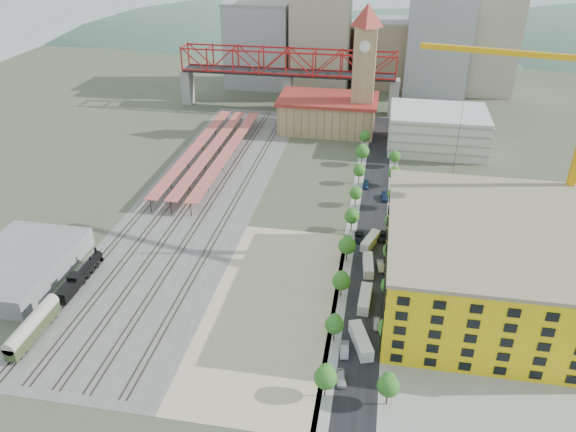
% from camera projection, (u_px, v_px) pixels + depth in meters
% --- Properties ---
extents(ground, '(400.00, 400.00, 0.00)m').
position_uv_depth(ground, '(310.00, 236.00, 150.44)').
color(ground, '#474C38').
rests_on(ground, ground).
extents(ballast_strip, '(36.00, 165.00, 0.06)m').
position_uv_depth(ballast_strip, '(202.00, 196.00, 171.02)').
color(ballast_strip, '#605E59').
rests_on(ballast_strip, ground).
extents(dirt_lot, '(28.00, 67.00, 0.06)m').
position_uv_depth(dirt_lot, '(272.00, 307.00, 123.93)').
color(dirt_lot, tan).
rests_on(dirt_lot, ground).
extents(street_asphalt, '(12.00, 170.00, 0.06)m').
position_uv_depth(street_asphalt, '(373.00, 215.00, 160.87)').
color(street_asphalt, black).
rests_on(street_asphalt, ground).
extents(sidewalk_west, '(3.00, 170.00, 0.04)m').
position_uv_depth(sidewalk_west, '(354.00, 213.00, 161.72)').
color(sidewalk_west, gray).
rests_on(sidewalk_west, ground).
extents(sidewalk_east, '(3.00, 170.00, 0.04)m').
position_uv_depth(sidewalk_east, '(392.00, 216.00, 160.03)').
color(sidewalk_east, gray).
rests_on(sidewalk_east, ground).
extents(construction_pad, '(50.00, 90.00, 0.06)m').
position_uv_depth(construction_pad, '(495.00, 299.00, 126.29)').
color(construction_pad, gray).
rests_on(construction_pad, ground).
extents(rail_tracks, '(26.56, 160.00, 0.18)m').
position_uv_depth(rail_tracks, '(196.00, 195.00, 171.24)').
color(rail_tracks, '#382B23').
rests_on(rail_tracks, ground).
extents(platform_canopies, '(16.00, 80.00, 4.12)m').
position_uv_depth(platform_canopies, '(211.00, 149.00, 193.53)').
color(platform_canopies, '#B64E46').
rests_on(platform_canopies, ground).
extents(station_hall, '(38.00, 24.00, 13.10)m').
position_uv_depth(station_hall, '(328.00, 113.00, 218.53)').
color(station_hall, tan).
rests_on(station_hall, ground).
extents(clock_tower, '(12.00, 12.00, 52.00)m').
position_uv_depth(clock_tower, '(365.00, 59.00, 204.11)').
color(clock_tower, tan).
rests_on(clock_tower, ground).
extents(parking_garage, '(34.00, 26.00, 14.00)m').
position_uv_depth(parking_garage, '(437.00, 130.00, 201.74)').
color(parking_garage, silver).
rests_on(parking_garage, ground).
extents(truss_bridge, '(94.00, 9.60, 25.60)m').
position_uv_depth(truss_bridge, '(288.00, 65.00, 235.48)').
color(truss_bridge, gray).
rests_on(truss_bridge, ground).
extents(construction_building, '(44.60, 50.60, 18.80)m').
position_uv_depth(construction_building, '(489.00, 263.00, 122.20)').
color(construction_building, yellow).
rests_on(construction_building, ground).
extents(warehouse, '(22.00, 32.00, 5.00)m').
position_uv_depth(warehouse, '(19.00, 266.00, 133.56)').
color(warehouse, gray).
rests_on(warehouse, ground).
extents(street_trees, '(15.40, 124.40, 8.00)m').
position_uv_depth(street_trees, '(371.00, 232.00, 152.28)').
color(street_trees, '#30681F').
rests_on(street_trees, ground).
extents(skyline, '(133.00, 46.00, 60.00)m').
position_uv_depth(skyline, '(370.00, 40.00, 260.68)').
color(skyline, '#9EA0A3').
rests_on(skyline, ground).
extents(distant_hills, '(647.00, 264.00, 227.00)m').
position_uv_depth(distant_hills, '(421.00, 153.00, 405.84)').
color(distant_hills, '#4C6B59').
rests_on(distant_hills, ground).
extents(locomotive, '(2.54, 19.57, 4.89)m').
position_uv_depth(locomotive, '(82.00, 274.00, 131.66)').
color(locomotive, black).
rests_on(locomotive, ground).
extents(coach, '(2.81, 16.31, 5.12)m').
position_uv_depth(coach, '(33.00, 327.00, 113.97)').
color(coach, '#2C391F').
rests_on(coach, ground).
extents(tower_crane, '(52.41, 12.83, 56.77)m').
position_uv_depth(tower_crane, '(570.00, 118.00, 128.37)').
color(tower_crane, '#EEA40F').
rests_on(tower_crane, ground).
extents(site_trailer_a, '(5.69, 10.20, 2.71)m').
position_uv_depth(site_trailer_a, '(361.00, 341.00, 112.36)').
color(site_trailer_a, silver).
rests_on(site_trailer_a, ground).
extents(site_trailer_b, '(2.84, 9.47, 2.57)m').
position_uv_depth(site_trailer_b, '(365.00, 299.00, 124.37)').
color(site_trailer_b, silver).
rests_on(site_trailer_b, ground).
extents(site_trailer_c, '(3.13, 9.04, 2.43)m').
position_uv_depth(site_trailer_c, '(368.00, 265.00, 136.14)').
color(site_trailer_c, silver).
rests_on(site_trailer_c, ground).
extents(site_trailer_d, '(4.95, 9.12, 2.42)m').
position_uv_depth(site_trailer_d, '(370.00, 241.00, 146.00)').
color(site_trailer_d, silver).
rests_on(site_trailer_d, ground).
extents(car_0, '(2.54, 4.74, 1.53)m').
position_uv_depth(car_0, '(341.00, 378.00, 104.26)').
color(car_0, '#B9B9B9').
rests_on(car_0, ground).
extents(car_1, '(1.96, 4.89, 1.58)m').
position_uv_depth(car_1, '(345.00, 350.00, 110.85)').
color(car_1, gray).
rests_on(car_1, ground).
extents(car_2, '(2.92, 5.51, 1.48)m').
position_uv_depth(car_2, '(359.00, 237.00, 148.55)').
color(car_2, black).
rests_on(car_2, ground).
extents(car_3, '(2.26, 4.99, 1.42)m').
position_uv_depth(car_3, '(366.00, 185.00, 176.33)').
color(car_3, navy).
rests_on(car_3, ground).
extents(car_4, '(1.77, 4.09, 1.38)m').
position_uv_depth(car_4, '(377.00, 324.00, 117.78)').
color(car_4, silver).
rests_on(car_4, ground).
extents(car_5, '(2.45, 4.95, 1.56)m').
position_uv_depth(car_5, '(380.00, 266.00, 136.58)').
color(car_5, '#9B9AA0').
rests_on(car_5, ground).
extents(car_6, '(2.98, 5.61, 1.50)m').
position_uv_depth(car_6, '(382.00, 236.00, 148.89)').
color(car_6, black).
rests_on(car_6, ground).
extents(car_7, '(2.47, 5.36, 1.52)m').
position_uv_depth(car_7, '(385.00, 197.00, 168.88)').
color(car_7, navy).
rests_on(car_7, ground).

